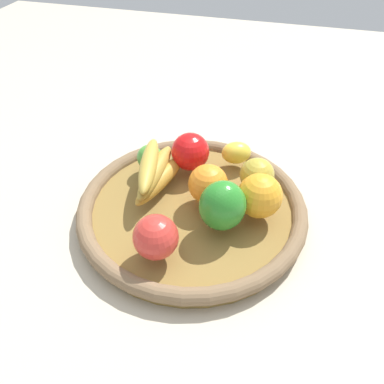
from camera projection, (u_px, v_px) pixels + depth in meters
ground_plane at (192, 216)px, 0.75m from camera, size 2.40×2.40×0.00m
basket at (192, 208)px, 0.74m from camera, size 0.43×0.43×0.04m
lime_0 at (150, 157)px, 0.78m from camera, size 0.07×0.07×0.05m
apple_1 at (190, 152)px, 0.78m from camera, size 0.08×0.08×0.08m
orange_1 at (208, 184)px, 0.70m from camera, size 0.09×0.09×0.07m
apple_2 at (257, 175)px, 0.73m from camera, size 0.08×0.08×0.07m
banana_bunch at (155, 172)px, 0.74m from camera, size 0.09×0.17×0.06m
orange_0 at (260, 196)px, 0.68m from camera, size 0.11×0.11×0.08m
bell_pepper at (223, 206)px, 0.65m from camera, size 0.10×0.10×0.09m
apple_0 at (156, 237)px, 0.61m from camera, size 0.09×0.09×0.07m
lemon_0 at (236, 153)px, 0.80m from camera, size 0.07×0.06×0.05m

